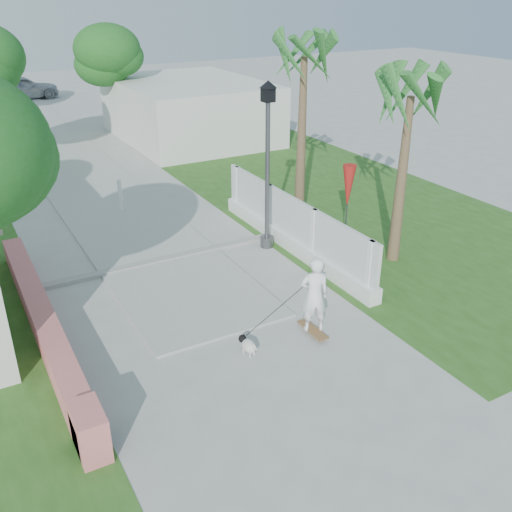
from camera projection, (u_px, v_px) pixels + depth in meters
ground at (281, 392)px, 10.13m from camera, size 90.00×90.00×0.00m
path_strip at (51, 143)px, 25.87m from camera, size 3.20×36.00×0.06m
curb at (161, 260)px, 14.83m from camera, size 6.50×0.25×0.10m
grass_right at (333, 196)px, 19.51m from camera, size 8.00×20.00×0.01m
pink_wall at (47, 331)px, 11.34m from camera, size 0.45×8.20×0.80m
lattice_fence at (292, 231)px, 15.33m from camera, size 0.35×7.00×1.50m
building_right at (189, 110)px, 26.39m from camera, size 6.00×8.00×2.60m
street_lamp at (267, 161)px, 14.69m from camera, size 0.44×0.44×4.44m
bollard at (120, 195)px, 17.84m from camera, size 0.14×0.14×1.09m
patio_umbrella at (348, 188)px, 15.06m from camera, size 0.36×0.36×2.30m
tree_path_right at (113, 59)px, 25.78m from camera, size 3.00×3.00×4.79m
palm_far at (304, 69)px, 15.34m from camera, size 1.80×1.80×5.30m
palm_near at (410, 107)px, 13.32m from camera, size 1.80×1.80×4.70m
skateboarder at (303, 300)px, 11.37m from camera, size 1.85×0.88×1.74m
dog at (248, 345)px, 11.09m from camera, size 0.32×0.53×0.37m
parked_car at (21, 88)px, 35.36m from camera, size 4.62×2.49×1.49m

